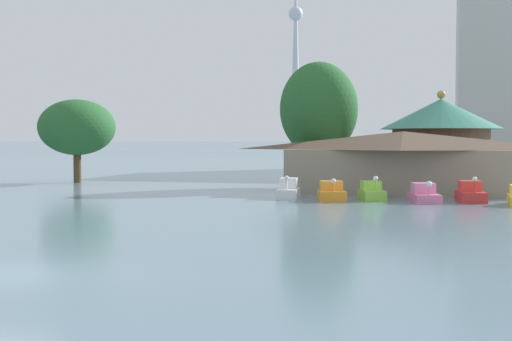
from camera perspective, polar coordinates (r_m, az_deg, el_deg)
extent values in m
plane|color=slate|center=(22.30, -19.40, -8.05)|extent=(2000.00, 2000.00, 0.00)
cube|color=white|center=(47.65, 2.66, -1.89)|extent=(1.62, 2.94, 0.66)
cube|color=white|center=(47.95, 2.71, -1.03)|extent=(1.27, 1.37, 0.72)
cylinder|color=white|center=(46.49, 2.50, -1.19)|extent=(0.14, 0.14, 0.65)
sphere|color=white|center=(46.46, 2.51, -0.60)|extent=(0.31, 0.31, 0.31)
cube|color=orange|center=(45.81, 6.21, -2.07)|extent=(2.20, 2.58, 0.68)
cube|color=gold|center=(46.04, 6.17, -1.23)|extent=(1.65, 1.33, 0.62)
cylinder|color=orange|center=(44.89, 6.34, -1.39)|extent=(0.14, 0.14, 0.53)
sphere|color=white|center=(44.86, 6.35, -0.85)|extent=(0.32, 0.32, 0.32)
cube|color=#8CCC3F|center=(46.81, 9.44, -1.99)|extent=(2.12, 2.76, 0.67)
cube|color=#A0E24F|center=(47.06, 9.36, -1.20)|extent=(1.50, 1.42, 0.59)
cylinder|color=#8CCC3F|center=(45.82, 9.73, -1.27)|extent=(0.14, 0.14, 0.65)
sphere|color=white|center=(45.79, 9.74, -0.65)|extent=(0.34, 0.34, 0.34)
cube|color=pink|center=(45.94, 13.59, -2.19)|extent=(2.25, 3.10, 0.55)
cube|color=pink|center=(46.23, 13.50, -1.40)|extent=(1.64, 1.56, 0.67)
cylinder|color=pink|center=(44.82, 13.94, -1.64)|extent=(0.14, 0.14, 0.50)
sphere|color=white|center=(44.79, 13.94, -1.08)|extent=(0.38, 0.38, 0.38)
cube|color=red|center=(46.84, 17.15, -2.07)|extent=(1.97, 2.80, 0.68)
cube|color=#E8423C|center=(47.11, 17.08, -1.21)|extent=(1.51, 1.36, 0.68)
cylinder|color=red|center=(45.78, 17.43, -1.31)|extent=(0.14, 0.14, 0.71)
sphere|color=white|center=(45.75, 17.44, -0.67)|extent=(0.31, 0.31, 0.31)
cube|color=gray|center=(53.56, 11.92, -0.05)|extent=(16.98, 6.46, 3.26)
pyramid|color=brown|center=(53.50, 11.95, 2.42)|extent=(18.34, 7.43, 1.36)
cylinder|color=brown|center=(60.31, 14.84, 0.98)|extent=(7.98, 7.98, 4.87)
cone|color=#387F6B|center=(60.32, 14.88, 4.49)|extent=(10.09, 10.09, 2.52)
sphere|color=#B7993D|center=(60.40, 14.89, 6.02)|extent=(0.70, 0.70, 0.70)
cylinder|color=brown|center=(66.54, -14.39, 0.13)|extent=(0.71, 0.71, 2.55)
ellipsoid|color=#28602D|center=(66.49, -14.43, 3.44)|extent=(7.06, 7.06, 5.14)
cylinder|color=brown|center=(59.12, 5.13, -0.07)|extent=(0.68, 0.68, 2.61)
ellipsoid|color=#28602D|center=(59.11, 5.15, 5.03)|extent=(6.56, 6.56, 7.92)
cone|color=silver|center=(389.20, 3.26, 10.19)|extent=(5.68, 5.68, 110.71)
sphere|color=silver|center=(391.83, 3.26, 12.67)|extent=(7.83, 7.83, 7.83)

